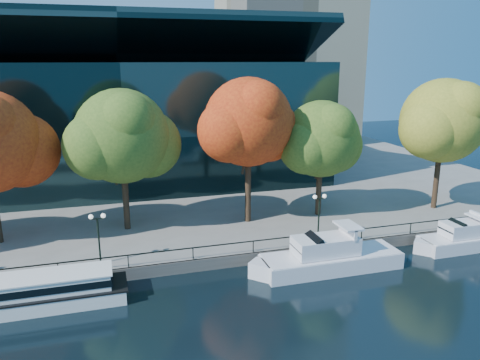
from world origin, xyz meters
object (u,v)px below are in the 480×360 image
object	(u,v)px
cruiser_near	(326,257)
tree_4	(323,141)
tree_5	(445,123)
tree_3	(250,124)
tour_boat	(22,293)
tree_2	(124,138)
cruiser_far	(463,238)
lamp_1	(98,227)
lamp_2	(319,206)

from	to	relation	value
cruiser_near	tree_4	size ratio (longest dim) A/B	1.09
tree_4	tree_5	distance (m)	13.00
tree_3	tour_boat	bearing A→B (deg)	-152.96
cruiser_near	tree_3	distance (m)	14.12
cruiser_near	tree_2	xyz separation A→B (m)	(-14.54, 11.30, 8.39)
tree_3	tree_5	distance (m)	20.33
tree_4	tree_5	xyz separation A→B (m)	(12.83, -1.47, 1.48)
cruiser_far	tree_3	xyz separation A→B (m)	(-16.79, 9.56, 9.50)
cruiser_near	tree_3	bearing A→B (deg)	107.26
cruiser_far	tree_4	world-z (taller)	tree_4
lamp_1	lamp_2	world-z (taller)	same
cruiser_near	tree_5	world-z (taller)	tree_5
tour_boat	lamp_2	world-z (taller)	lamp_2
tree_4	lamp_2	size ratio (longest dim) A/B	2.86
cruiser_far	tree_2	bearing A→B (deg)	159.08
tree_4	lamp_1	xyz separation A→B (m)	(-21.47, -5.97, -4.61)
cruiser_near	tree_3	world-z (taller)	tree_3
cruiser_far	lamp_1	distance (m)	31.17
tour_boat	tree_5	bearing A→B (deg)	11.82
cruiser_far	lamp_1	xyz separation A→B (m)	(-30.82, 3.54, 2.98)
tour_boat	tree_4	world-z (taller)	tree_4
tree_2	tree_4	distance (m)	18.90
tree_2	tree_5	xyz separation A→B (m)	(31.67, -2.73, 0.55)
tree_3	lamp_1	size ratio (longest dim) A/B	3.43
tree_2	tree_4	size ratio (longest dim) A/B	1.12
tree_2	lamp_2	size ratio (longest dim) A/B	3.21
tree_2	tree_3	world-z (taller)	tree_3
tree_3	tree_2	bearing A→B (deg)	173.92
tree_4	cruiser_near	bearing A→B (deg)	-113.19
tour_boat	lamp_1	xyz separation A→B (m)	(5.10, 3.75, 2.83)
tree_5	lamp_1	distance (m)	35.13
tour_boat	tree_2	xyz separation A→B (m)	(7.74, 10.98, 8.37)
cruiser_far	lamp_1	world-z (taller)	lamp_1
tree_5	tour_boat	bearing A→B (deg)	-168.18
cruiser_far	lamp_1	bearing A→B (deg)	173.45
tree_3	tree_5	size ratio (longest dim) A/B	1.02
lamp_2	cruiser_far	bearing A→B (deg)	-15.96
tree_3	cruiser_near	bearing A→B (deg)	-72.74
tree_2	tree_4	xyz separation A→B (m)	(18.84, -1.26, -0.93)
tree_2	lamp_1	xyz separation A→B (m)	(-2.63, -7.24, -5.54)
tour_boat	tree_3	size ratio (longest dim) A/B	1.03
tour_boat	tree_3	distance (m)	23.43
tree_5	cruiser_far	bearing A→B (deg)	-113.36
cruiser_far	tree_2	size ratio (longest dim) A/B	0.75
cruiser_far	tree_2	xyz separation A→B (m)	(-28.19, 10.78, 8.52)
cruiser_far	tour_boat	bearing A→B (deg)	-179.68
tree_4	lamp_1	world-z (taller)	tree_4
cruiser_far	tree_4	bearing A→B (deg)	134.52
tour_boat	cruiser_far	xyz separation A→B (m)	(35.93, 0.20, -0.15)
tree_5	lamp_1	world-z (taller)	tree_5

